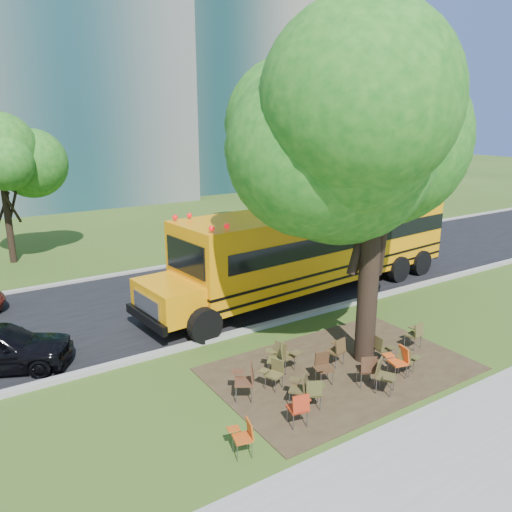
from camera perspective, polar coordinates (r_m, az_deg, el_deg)
ground at (r=14.02m, az=5.15°, el=-13.01°), size 160.00×160.00×0.00m
sidewalk at (r=11.17m, az=22.40°, el=-22.40°), size 60.00×4.00×0.04m
dirt_patch at (r=14.26m, az=9.67°, el=-12.59°), size 7.00×4.50×0.03m
asphalt_road at (r=19.50m, az=-7.59°, el=-4.61°), size 80.00×8.00×0.04m
kerb_near at (r=16.20m, az=-1.43°, el=-8.57°), size 80.00×0.25×0.14m
kerb_far at (r=23.09m, az=-11.98°, el=-1.49°), size 80.00×0.25×0.14m
building_right at (r=57.51m, az=0.86°, el=21.29°), size 30.00×16.00×25.00m
bg_tree_2 at (r=25.90m, az=-27.03°, el=8.36°), size 4.80×4.80×6.62m
bg_tree_3 at (r=28.42m, az=0.75°, el=12.16°), size 5.60×5.60×7.84m
bg_tree_4 at (r=32.85m, az=13.68°, el=10.98°), size 5.00×5.00×6.85m
main_tree at (r=13.36m, az=13.61°, el=11.45°), size 7.20×7.20×9.44m
school_bus at (r=19.77m, az=7.22°, el=1.48°), size 13.88×4.21×3.34m
chair_0 at (r=11.56m, az=4.99°, el=-16.68°), size 0.64×0.50×0.86m
chair_1 at (r=12.20m, az=6.67°, el=-15.02°), size 0.68×0.53×0.81m
chair_2 at (r=12.32m, az=5.09°, el=-14.58°), size 0.56×0.71×0.83m
chair_3 at (r=13.28m, az=7.66°, el=-12.25°), size 0.65×0.51×0.85m
chair_4 at (r=13.31m, az=12.69°, el=-12.28°), size 0.75×0.59×0.90m
chair_5 at (r=13.11m, az=14.37°, el=-12.85°), size 0.61×0.74×0.90m
chair_6 at (r=13.96m, az=16.03°, el=-11.20°), size 0.52×0.67×0.88m
chair_7 at (r=14.15m, az=16.85°, el=-11.18°), size 0.59×0.53×0.78m
chair_8 at (r=12.46m, az=-1.13°, el=-13.73°), size 0.64×0.81×0.96m
chair_9 at (r=12.95m, az=2.10°, el=-13.02°), size 0.62×0.55×0.80m
chair_10 at (r=13.67m, az=3.29°, el=-11.06°), size 0.65×0.63×0.92m
chair_11 at (r=14.19m, az=9.29°, el=-10.40°), size 0.58×0.58×0.86m
chair_12 at (r=14.64m, az=14.18°, el=-10.02°), size 0.46×0.55×0.79m
chair_13 at (r=15.70m, az=17.76°, el=-8.35°), size 0.57×0.56×0.85m
chair_14 at (r=10.76m, az=-1.36°, el=-19.63°), size 0.46×0.59×0.78m
chair_15 at (r=13.51m, az=2.54°, el=-11.36°), size 0.63×0.80×0.93m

